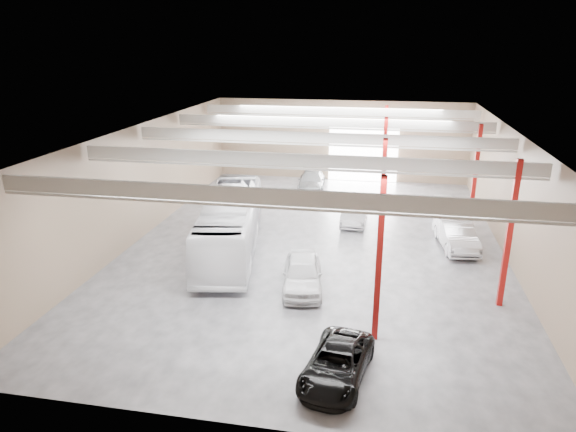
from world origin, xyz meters
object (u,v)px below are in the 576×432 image
(car_row_a, at_px, (302,273))
(car_row_c, at_px, (312,181))
(coach_bus, at_px, (230,224))
(car_right_near, at_px, (456,234))
(car_right_far, at_px, (447,208))
(black_sedan, at_px, (337,364))
(car_row_b, at_px, (355,212))

(car_row_a, distance_m, car_row_c, 18.12)
(coach_bus, relative_size, car_right_near, 2.41)
(car_right_far, bearing_deg, car_row_c, 148.82)
(car_row_c, bearing_deg, coach_bus, -106.00)
(black_sedan, xyz_separation_m, car_row_c, (-4.50, 25.00, 0.13))
(coach_bus, bearing_deg, black_sedan, -66.65)
(coach_bus, distance_m, car_row_c, 14.28)
(coach_bus, bearing_deg, car_row_b, 33.34)
(car_right_near, relative_size, car_right_far, 1.10)
(black_sedan, height_order, car_right_far, car_right_far)
(car_row_a, height_order, car_row_c, car_row_a)
(car_row_c, bearing_deg, car_right_near, -51.45)
(black_sedan, xyz_separation_m, car_row_a, (-2.39, 7.00, 0.19))
(coach_bus, bearing_deg, car_right_far, 22.30)
(car_row_c, height_order, car_right_near, car_right_near)
(car_row_a, distance_m, car_right_near, 10.80)
(car_row_a, xyz_separation_m, car_right_far, (8.19, 12.35, -0.03))
(car_row_b, distance_m, car_right_far, 6.53)
(coach_bus, xyz_separation_m, car_row_a, (4.90, -4.03, -0.88))
(coach_bus, height_order, car_right_far, coach_bus)
(coach_bus, relative_size, car_row_b, 2.63)
(black_sedan, height_order, car_row_b, car_row_b)
(car_row_a, bearing_deg, coach_bus, 131.97)
(car_row_b, height_order, car_right_near, car_right_near)
(coach_bus, bearing_deg, car_right_near, 2.86)
(black_sedan, bearing_deg, car_row_a, 118.11)
(black_sedan, relative_size, car_right_near, 0.89)
(car_row_c, height_order, car_right_far, car_right_far)
(car_row_c, bearing_deg, car_row_b, -66.41)
(car_right_near, bearing_deg, car_row_c, 125.87)
(black_sedan, relative_size, car_row_a, 0.94)
(black_sedan, distance_m, car_right_near, 15.20)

